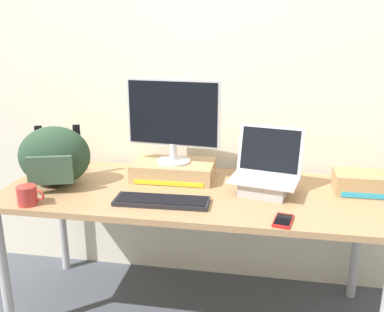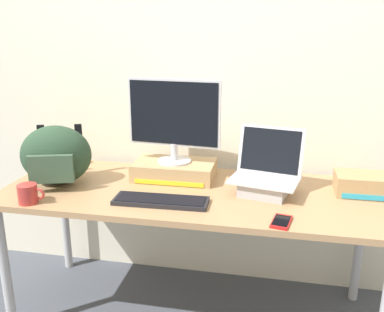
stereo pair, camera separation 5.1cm
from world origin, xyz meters
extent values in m
plane|color=#474C56|center=(0.00, 0.00, 0.00)|extent=(20.00, 20.00, 0.00)
cube|color=silver|center=(0.00, 0.47, 1.30)|extent=(7.00, 0.10, 2.60)
cube|color=#A87F56|center=(0.00, 0.00, 0.71)|extent=(1.91, 0.74, 0.03)
cylinder|color=#B2B2B7|center=(-0.89, -0.31, 0.35)|extent=(0.05, 0.05, 0.70)
cylinder|color=#B2B2B7|center=(-0.89, 0.31, 0.35)|extent=(0.05, 0.05, 0.70)
cylinder|color=#B2B2B7|center=(0.89, 0.31, 0.35)|extent=(0.05, 0.05, 0.70)
cube|color=tan|center=(-0.13, 0.16, 0.77)|extent=(0.43, 0.26, 0.09)
cube|color=yellow|center=(-0.13, 0.03, 0.75)|extent=(0.37, 0.00, 0.02)
cylinder|color=silver|center=(-0.13, 0.16, 0.83)|extent=(0.18, 0.18, 0.01)
cylinder|color=silver|center=(-0.13, 0.16, 0.88)|extent=(0.04, 0.04, 0.09)
cube|color=silver|center=(-0.13, 0.16, 1.09)|extent=(0.50, 0.07, 0.35)
cube|color=black|center=(-0.13, 0.15, 1.09)|extent=(0.48, 0.05, 0.33)
cube|color=#ADADB2|center=(0.36, 0.02, 0.76)|extent=(0.26, 0.24, 0.07)
cube|color=silver|center=(0.36, 0.02, 0.80)|extent=(0.37, 0.31, 0.01)
cube|color=#B7B7BC|center=(0.36, 0.04, 0.81)|extent=(0.31, 0.19, 0.00)
cube|color=silver|center=(0.38, 0.11, 0.93)|extent=(0.33, 0.13, 0.24)
cube|color=black|center=(0.38, 0.11, 0.93)|extent=(0.30, 0.11, 0.21)
cube|color=black|center=(-0.11, -0.19, 0.74)|extent=(0.45, 0.15, 0.02)
cube|color=black|center=(-0.11, -0.19, 0.75)|extent=(0.42, 0.13, 0.00)
ellipsoid|color=#28422D|center=(-0.71, -0.04, 0.88)|extent=(0.41, 0.33, 0.31)
cube|color=#38513D|center=(-0.67, -0.17, 0.85)|extent=(0.22, 0.09, 0.14)
cube|color=black|center=(-0.84, 0.05, 0.90)|extent=(0.04, 0.03, 0.23)
cube|color=black|center=(-0.65, 0.11, 0.90)|extent=(0.04, 0.03, 0.23)
cylinder|color=#B2332D|center=(-0.72, -0.31, 0.77)|extent=(0.09, 0.09, 0.09)
torus|color=#B2332D|center=(-0.66, -0.31, 0.78)|extent=(0.06, 0.01, 0.06)
cube|color=red|center=(0.44, -0.29, 0.73)|extent=(0.10, 0.15, 0.01)
cube|color=black|center=(0.44, -0.29, 0.74)|extent=(0.08, 0.12, 0.00)
sphere|color=gold|center=(-0.77, 0.29, 0.78)|extent=(0.10, 0.10, 0.10)
sphere|color=black|center=(-0.79, 0.24, 0.79)|extent=(0.01, 0.01, 0.01)
sphere|color=black|center=(-0.76, 0.24, 0.79)|extent=(0.01, 0.01, 0.01)
cube|color=#A88456|center=(0.86, 0.12, 0.78)|extent=(0.32, 0.18, 0.10)
cube|color=#2899BC|center=(0.86, 0.03, 0.75)|extent=(0.27, 0.00, 0.02)
camera|label=1|loc=(0.34, -1.96, 1.51)|focal=39.44mm
camera|label=2|loc=(0.39, -1.95, 1.51)|focal=39.44mm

